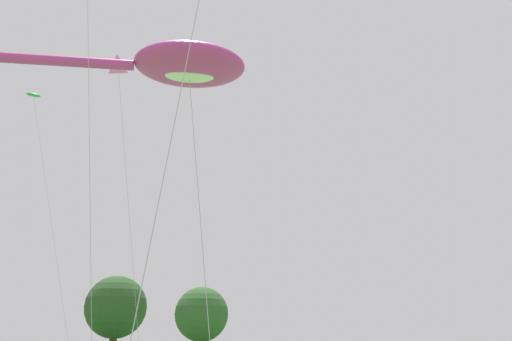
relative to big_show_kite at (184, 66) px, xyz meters
The scene contains 5 objects.
big_show_kite is the anchor object (origin of this frame).
small_kite_stunt_black 15.91m from the big_show_kite, 93.34° to the left, with size 3.62×4.17×17.65m.
small_kite_delta_white 8.04m from the big_show_kite, 85.61° to the left, with size 4.42×1.84×17.57m.
tree_shrub_far 39.37m from the big_show_kite, 50.75° to the left, with size 5.76×5.76×8.47m.
tree_pine_center 50.30m from the big_show_kite, 63.50° to the left, with size 7.68×7.68×10.95m.
Camera 1 is at (-8.93, 0.23, 1.63)m, focal length 36.91 mm.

